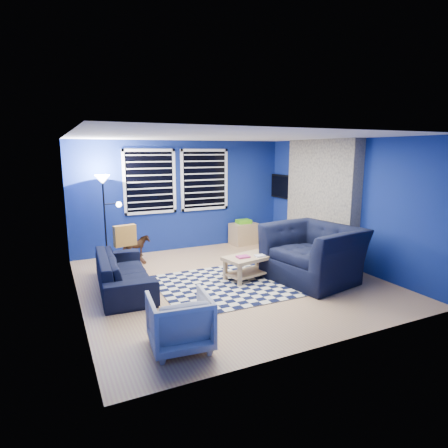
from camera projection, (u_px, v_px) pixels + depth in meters
name	position (u px, v px, depth m)	size (l,w,h in m)	color
floor	(230.00, 281.00, 6.64)	(5.00, 5.00, 0.00)	tan
ceiling	(230.00, 137.00, 6.16)	(5.00, 5.00, 0.00)	white
wall_back	(182.00, 196.00, 8.62)	(5.00, 5.00, 0.00)	navy
wall_left	(74.00, 223.00, 5.35)	(5.00, 5.00, 0.00)	navy
wall_right	(342.00, 203.00, 7.45)	(5.00, 5.00, 0.00)	navy
fireplace	(320.00, 203.00, 7.84)	(0.65, 2.00, 2.50)	gray
window_left	(150.00, 182.00, 8.20)	(1.17, 0.06, 1.42)	black
window_right	(205.00, 180.00, 8.75)	(1.17, 0.06, 1.42)	black
tv	(283.00, 187.00, 9.17)	(0.07, 1.00, 0.58)	black
rug	(233.00, 284.00, 6.47)	(2.50, 2.00, 0.02)	black
sofa	(124.00, 272.00, 6.21)	(0.79, 2.02, 0.59)	black
armchair_big	(313.00, 253.00, 6.61)	(1.31, 1.50, 0.98)	black
armchair_bent	(180.00, 321.00, 4.34)	(0.69, 0.71, 0.65)	gray
rocking_horse	(136.00, 247.00, 7.78)	(0.55, 0.25, 0.47)	#412314
coffee_table	(249.00, 262.00, 6.68)	(0.99, 0.70, 0.45)	tan
cabinet	(243.00, 233.00, 9.21)	(0.67, 0.49, 0.61)	tan
floor_lamp	(104.00, 192.00, 7.43)	(0.49, 0.30, 1.80)	black
throw_pillow	(125.00, 236.00, 6.68)	(0.40, 0.12, 0.38)	#C4802E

